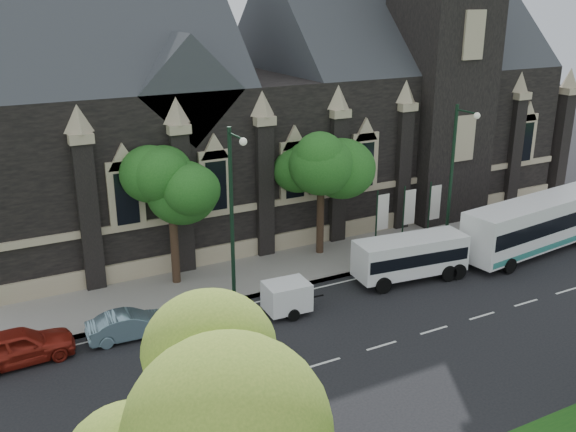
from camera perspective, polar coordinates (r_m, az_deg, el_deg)
ground at (r=29.44m, az=8.34°, el=-11.38°), size 160.00×160.00×0.00m
sidewalk at (r=36.59m, az=-0.42°, el=-4.70°), size 80.00×5.00×0.15m
museum at (r=44.57m, az=-0.13°, el=10.49°), size 40.00×17.70×29.90m
tree_park_near at (r=14.66m, az=-8.57°, el=-16.18°), size 4.42×4.42×8.56m
tree_walk_right at (r=37.22m, az=3.10°, el=5.04°), size 4.08×4.08×7.80m
tree_walk_left at (r=33.63m, az=-10.21°, el=3.09°), size 3.91×3.91×7.64m
street_lamp_near at (r=38.57m, az=14.60°, el=3.87°), size 0.36×1.88×9.00m
street_lamp_mid at (r=31.15m, az=-4.92°, el=0.84°), size 0.36×1.88×9.00m
banner_flag_left at (r=38.47m, az=8.25°, el=0.00°), size 0.90×0.10×4.00m
banner_flag_center at (r=39.64m, az=10.60°, el=0.45°), size 0.90×0.10×4.00m
banner_flag_right at (r=40.87m, az=12.80°, el=0.86°), size 0.90×0.10×4.00m
tour_coach at (r=41.33m, az=21.39°, el=-0.65°), size 11.50×3.69×3.30m
shuttle_bus at (r=35.51m, az=10.89°, el=-3.48°), size 6.46×2.85×2.42m
box_trailer at (r=31.40m, az=-0.11°, el=-7.18°), size 3.13×1.84×1.65m
sedan at (r=30.37m, az=-13.93°, el=-9.40°), size 3.90×1.52×1.27m
car_far_red at (r=29.86m, az=-22.92°, el=-10.64°), size 4.64×2.00×1.56m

